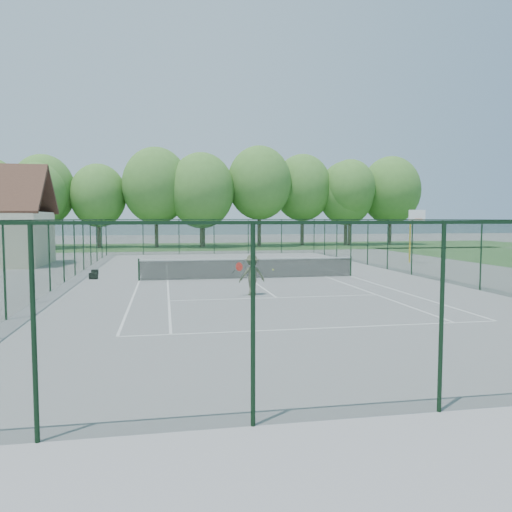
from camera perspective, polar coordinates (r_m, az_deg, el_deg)
The scene contains 10 objects.
ground at distance 25.59m, azimuth -0.81°, elevation -2.57°, with size 140.00×140.00×0.00m, color gray.
grass_far at distance 55.29m, azimuth -6.03°, elevation 1.10°, with size 80.00×16.00×0.01m, color #417335.
court_lines at distance 25.59m, azimuth -0.81°, elevation -2.57°, with size 11.05×23.85×0.01m.
tennis_net at distance 25.53m, azimuth -0.82°, elevation -1.29°, with size 11.08×0.08×1.10m.
fence_enclosure at distance 25.45m, azimuth -0.82°, elevation 0.91°, with size 18.05×36.05×3.02m.
tree_line_far at distance 55.29m, azimuth -6.08°, elevation 7.30°, with size 39.40×6.40×9.70m.
basketball_goal at distance 35.81m, azimuth 17.59°, elevation 3.31°, with size 1.20×1.43×3.65m.
sports_bag_a at distance 26.55m, azimuth -18.08°, elevation -2.19°, with size 0.40×0.24×0.32m, color black.
sports_bag_b at distance 28.80m, azimuth -17.94°, elevation -1.75°, with size 0.34×0.21×0.26m, color black.
tennis_player at distance 19.94m, azimuth -0.47°, elevation -2.16°, with size 1.85×0.82×1.63m.
Camera 1 is at (-4.26, -25.05, 3.06)m, focal length 35.00 mm.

